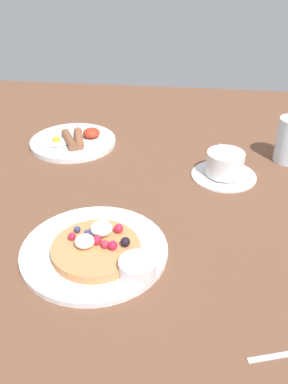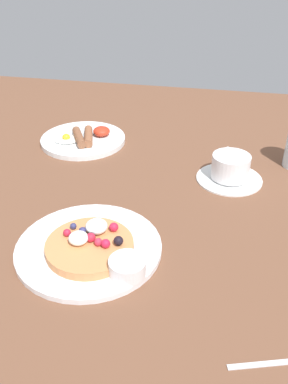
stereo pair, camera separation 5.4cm
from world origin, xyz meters
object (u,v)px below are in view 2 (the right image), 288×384
Objects in this scene: pancake_plate at (89,247)px; coffee_cup at (231,166)px; breakfast_plate at (83,140)px; syrup_ramekin at (127,267)px; coffee_saucer at (229,178)px.

pancake_plate is 2.26× the size of coffee_cup.
coffee_cup is at bearing -17.66° from breakfast_plate.
breakfast_plate is at bearing 109.92° from pancake_plate.
coffee_cup is (15.01, 35.07, 1.08)cm from syrup_ramekin.
pancake_plate is 1.15× the size of breakfast_plate.
breakfast_plate is (-23.40, 47.29, -1.78)cm from syrup_ramekin.
breakfast_plate is at bearing 162.34° from coffee_cup.
syrup_ramekin is 38.16cm from coffee_cup.
coffee_cup is at bearing 99.59° from coffee_saucer.
coffee_saucer is 3.10cm from coffee_cup.
syrup_ramekin is 0.53× the size of coffee_cup.
coffee_cup reaches higher than pancake_plate.
syrup_ramekin is at bearing -33.67° from pancake_plate.
pancake_plate is 44.46cm from breakfast_plate.
coffee_saucer is 1.30× the size of coffee_cup.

